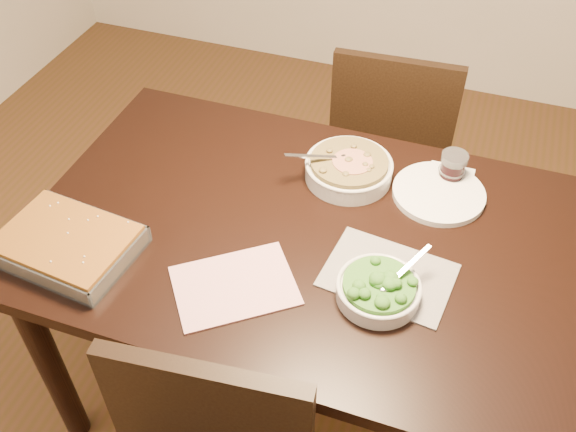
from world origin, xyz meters
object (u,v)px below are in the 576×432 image
object	(u,v)px
table	(303,256)
stew_bowl	(349,168)
baking_dish	(67,244)
chair_far	(392,140)
dinner_plate	(439,193)
broccoli_bowl	(378,289)
wine_tumbler	(453,166)

from	to	relation	value
table	stew_bowl	world-z (taller)	stew_bowl
table	baking_dish	world-z (taller)	baking_dish
baking_dish	chair_far	xyz separation A→B (m)	(0.60, 1.04, -0.29)
baking_dish	dinner_plate	distance (m)	0.96
stew_bowl	chair_far	size ratio (longest dim) A/B	0.28
broccoli_bowl	dinner_plate	size ratio (longest dim) A/B	0.84
stew_bowl	chair_far	world-z (taller)	chair_far
table	baking_dish	size ratio (longest dim) A/B	4.04
dinner_plate	table	bearing A→B (deg)	-140.82
table	baking_dish	distance (m)	0.59
table	stew_bowl	bearing A→B (deg)	77.98
stew_bowl	dinner_plate	bearing A→B (deg)	1.74
wine_tumbler	dinner_plate	world-z (taller)	wine_tumbler
stew_bowl	wine_tumbler	bearing A→B (deg)	17.76
stew_bowl	wine_tumbler	xyz separation A→B (m)	(0.27, 0.09, 0.01)
stew_bowl	baking_dish	bearing A→B (deg)	-138.96
baking_dish	chair_far	size ratio (longest dim) A/B	0.39
wine_tumbler	dinner_plate	size ratio (longest dim) A/B	0.33
chair_far	dinner_plate	bearing A→B (deg)	108.87
dinner_plate	stew_bowl	bearing A→B (deg)	-178.26
table	chair_far	xyz separation A→B (m)	(0.08, 0.78, -0.16)
stew_bowl	wine_tumbler	world-z (taller)	stew_bowl
baking_dish	wine_tumbler	distance (m)	1.02
stew_bowl	chair_far	distance (m)	0.62
wine_tumbler	chair_far	xyz separation A→B (m)	(-0.24, 0.46, -0.30)
broccoli_bowl	wine_tumbler	size ratio (longest dim) A/B	2.53
chair_far	baking_dish	bearing A→B (deg)	56.87
dinner_plate	baking_dish	bearing A→B (deg)	-148.39
stew_bowl	baking_dish	size ratio (longest dim) A/B	0.70
table	dinner_plate	size ratio (longest dim) A/B	5.68
chair_far	stew_bowl	bearing A→B (deg)	83.62
broccoli_bowl	dinner_plate	distance (m)	0.40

